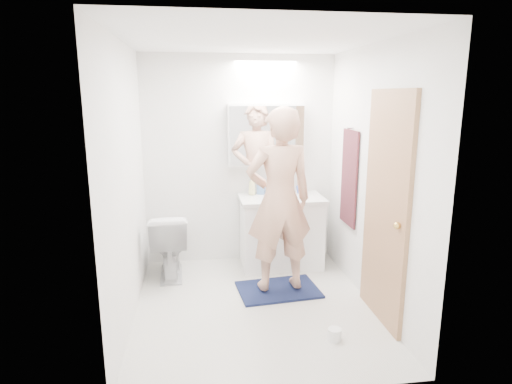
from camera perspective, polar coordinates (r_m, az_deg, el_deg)
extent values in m
plane|color=silver|center=(4.22, -0.20, -14.85)|extent=(2.50, 2.50, 0.00)
plane|color=white|center=(3.76, -0.23, 19.57)|extent=(2.50, 2.50, 0.00)
plane|color=white|center=(5.03, -2.18, 4.14)|extent=(2.50, 0.00, 2.50)
plane|color=white|center=(2.61, 3.56, -4.02)|extent=(2.50, 0.00, 2.50)
plane|color=white|center=(3.82, -16.78, 0.84)|extent=(0.00, 2.50, 2.50)
plane|color=white|center=(4.11, 15.18, 1.74)|extent=(0.00, 2.50, 2.50)
cube|color=white|center=(5.01, 3.32, -5.44)|extent=(0.90, 0.55, 0.78)
cube|color=silver|center=(4.90, 3.38, -0.88)|extent=(0.95, 0.58, 0.04)
cylinder|color=white|center=(4.92, 3.32, -0.40)|extent=(0.36, 0.36, 0.03)
cylinder|color=silver|center=(5.09, 2.90, 0.79)|extent=(0.02, 0.02, 0.16)
cube|color=white|center=(4.96, 1.36, 7.51)|extent=(0.88, 0.14, 0.70)
cube|color=silver|center=(4.89, 1.51, 7.43)|extent=(0.84, 0.01, 0.66)
imported|color=silver|center=(4.83, -11.38, -6.74)|extent=(0.43, 0.72, 0.72)
cube|color=#121539|center=(4.51, 2.95, -12.75)|extent=(0.85, 0.62, 0.02)
imported|color=tan|center=(4.19, 3.10, -1.12)|extent=(0.70, 0.49, 1.80)
cube|color=#A87F54|center=(3.83, 16.77, -2.21)|extent=(0.04, 0.80, 2.00)
sphere|color=gold|center=(3.57, 18.13, -4.24)|extent=(0.06, 0.06, 0.06)
cube|color=black|center=(4.62, 12.20, 1.82)|extent=(0.02, 0.42, 1.00)
cylinder|color=silver|center=(4.55, 12.35, 8.26)|extent=(0.07, 0.02, 0.02)
imported|color=#D7D78B|center=(4.96, -0.53, 0.83)|extent=(0.12, 0.12, 0.22)
imported|color=#5074AC|center=(5.01, 0.69, 0.77)|extent=(0.11, 0.11, 0.18)
imported|color=#4461CC|center=(5.09, 5.78, 0.33)|extent=(0.10, 0.10, 0.09)
cylinder|color=white|center=(3.74, 10.32, -18.03)|extent=(0.11, 0.11, 0.10)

